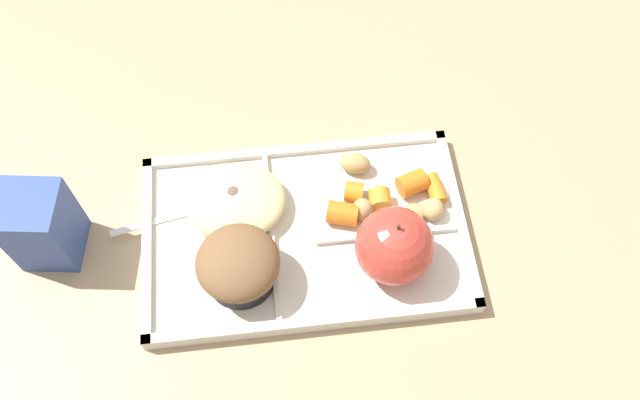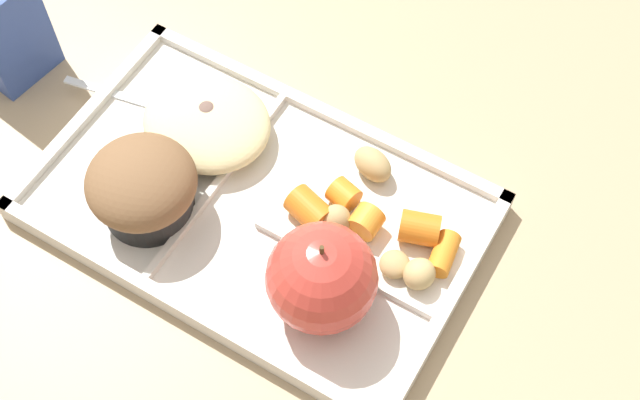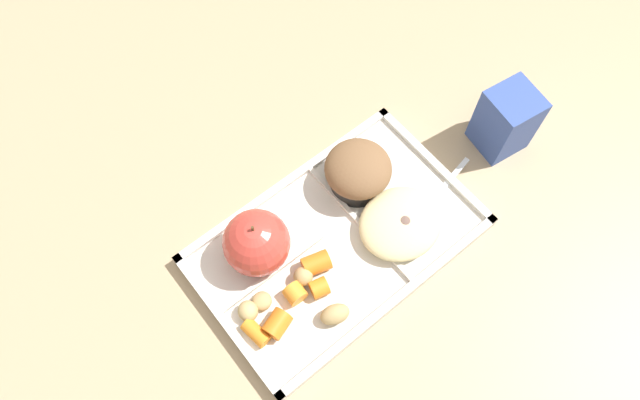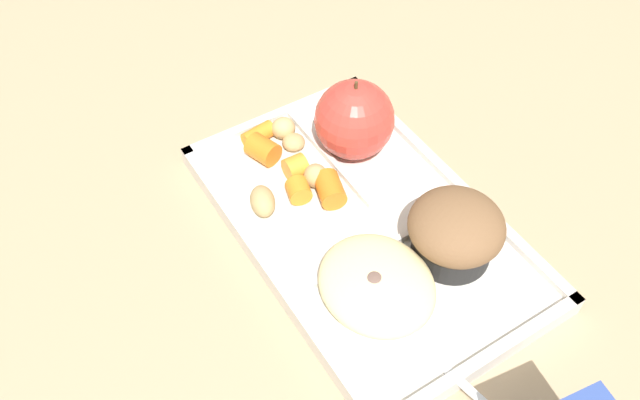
% 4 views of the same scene
% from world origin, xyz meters
% --- Properties ---
extents(ground, '(6.00, 6.00, 0.00)m').
position_xyz_m(ground, '(0.00, 0.00, 0.00)').
color(ground, tan).
extents(lunch_tray, '(0.38, 0.24, 0.02)m').
position_xyz_m(lunch_tray, '(-0.00, 0.00, 0.01)').
color(lunch_tray, silver).
rests_on(lunch_tray, ground).
extents(green_apple, '(0.09, 0.09, 0.10)m').
position_xyz_m(green_apple, '(-0.10, 0.05, 0.06)').
color(green_apple, '#C63D33').
rests_on(green_apple, lunch_tray).
extents(bran_muffin, '(0.09, 0.09, 0.07)m').
position_xyz_m(bran_muffin, '(0.08, 0.05, 0.05)').
color(bran_muffin, black).
rests_on(bran_muffin, lunch_tray).
extents(carrot_slice_near_corner, '(0.04, 0.04, 0.03)m').
position_xyz_m(carrot_slice_near_corner, '(-0.14, -0.04, 0.03)').
color(carrot_slice_near_corner, orange).
rests_on(carrot_slice_near_corner, lunch_tray).
extents(carrot_slice_diagonal, '(0.02, 0.04, 0.02)m').
position_xyz_m(carrot_slice_diagonal, '(-0.16, -0.03, 0.03)').
color(carrot_slice_diagonal, orange).
rests_on(carrot_slice_diagonal, lunch_tray).
extents(carrot_slice_tilted, '(0.04, 0.04, 0.03)m').
position_xyz_m(carrot_slice_tilted, '(-0.05, -0.01, 0.03)').
color(carrot_slice_tilted, orange).
rests_on(carrot_slice_tilted, lunch_tray).
extents(carrot_slice_edge, '(0.03, 0.03, 0.02)m').
position_xyz_m(carrot_slice_edge, '(-0.06, -0.04, 0.03)').
color(carrot_slice_edge, orange).
rests_on(carrot_slice_edge, lunch_tray).
extents(carrot_slice_small, '(0.03, 0.02, 0.03)m').
position_xyz_m(carrot_slice_small, '(-0.09, -0.03, 0.03)').
color(carrot_slice_small, orange).
rests_on(carrot_slice_small, lunch_tray).
extents(potato_chunk_small, '(0.05, 0.04, 0.03)m').
position_xyz_m(potato_chunk_small, '(-0.07, -0.08, 0.03)').
color(potato_chunk_small, tan).
rests_on(potato_chunk_small, lunch_tray).
extents(potato_chunk_large, '(0.03, 0.03, 0.03)m').
position_xyz_m(potato_chunk_large, '(-0.15, -0.01, 0.03)').
color(potato_chunk_large, tan).
rests_on(potato_chunk_large, lunch_tray).
extents(potato_chunk_wedge, '(0.03, 0.03, 0.02)m').
position_xyz_m(potato_chunk_wedge, '(-0.13, -0.01, 0.02)').
color(potato_chunk_wedge, tan).
rests_on(potato_chunk_wedge, lunch_tray).
extents(potato_chunk_browned, '(0.04, 0.04, 0.03)m').
position_xyz_m(potato_chunk_browned, '(-0.07, -0.01, 0.03)').
color(potato_chunk_browned, tan).
rests_on(potato_chunk_browned, lunch_tray).
extents(egg_noodle_pile, '(0.12, 0.11, 0.03)m').
position_xyz_m(egg_noodle_pile, '(0.08, -0.04, 0.03)').
color(egg_noodle_pile, beige).
rests_on(egg_noodle_pile, lunch_tray).
extents(meatball_front, '(0.04, 0.04, 0.04)m').
position_xyz_m(meatball_front, '(0.08, -0.04, 0.03)').
color(meatball_front, brown).
rests_on(meatball_front, lunch_tray).
extents(meatball_back, '(0.03, 0.03, 0.03)m').
position_xyz_m(meatball_back, '(0.09, -0.04, 0.03)').
color(meatball_back, brown).
rests_on(meatball_back, lunch_tray).
extents(plastic_fork, '(0.15, 0.04, 0.00)m').
position_xyz_m(plastic_fork, '(0.14, -0.04, 0.02)').
color(plastic_fork, white).
rests_on(plastic_fork, lunch_tray).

